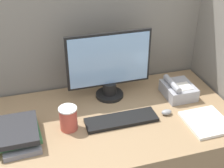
# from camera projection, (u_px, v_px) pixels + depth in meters

# --- Properties ---
(cubicle_panel_rear) EXTENTS (1.85, 0.04, 1.60)m
(cubicle_panel_rear) POSITION_uv_depth(u_px,v_px,m) (90.00, 74.00, 2.07)
(cubicle_panel_rear) COLOR gray
(cubicle_panel_rear) RESTS_ON ground_plane
(desk) EXTENTS (1.45, 0.78, 0.75)m
(desk) POSITION_uv_depth(u_px,v_px,m) (108.00, 167.00, 1.93)
(desk) COLOR #937551
(desk) RESTS_ON ground_plane
(monitor) EXTENTS (0.51, 0.17, 0.42)m
(monitor) POSITION_uv_depth(u_px,v_px,m) (109.00, 67.00, 1.84)
(monitor) COLOR black
(monitor) RESTS_ON desk
(keyboard) EXTENTS (0.40, 0.12, 0.02)m
(keyboard) POSITION_uv_depth(u_px,v_px,m) (121.00, 120.00, 1.71)
(keyboard) COLOR black
(keyboard) RESTS_ON desk
(mouse) EXTENTS (0.06, 0.04, 0.03)m
(mouse) POSITION_uv_depth(u_px,v_px,m) (167.00, 112.00, 1.76)
(mouse) COLOR gray
(mouse) RESTS_ON desk
(coffee_cup) EXTENTS (0.10, 0.10, 0.13)m
(coffee_cup) POSITION_uv_depth(u_px,v_px,m) (68.00, 118.00, 1.63)
(coffee_cup) COLOR #BF4C3F
(coffee_cup) RESTS_ON desk
(book_stack) EXTENTS (0.25, 0.30, 0.08)m
(book_stack) POSITION_uv_depth(u_px,v_px,m) (18.00, 133.00, 1.57)
(book_stack) COLOR slate
(book_stack) RESTS_ON desk
(desk_telephone) EXTENTS (0.17, 0.20, 0.11)m
(desk_telephone) POSITION_uv_depth(u_px,v_px,m) (178.00, 90.00, 1.92)
(desk_telephone) COLOR #99999E
(desk_telephone) RESTS_ON desk
(paper_pile) EXTENTS (0.23, 0.24, 0.02)m
(paper_pile) POSITION_uv_depth(u_px,v_px,m) (206.00, 122.00, 1.70)
(paper_pile) COLOR white
(paper_pile) RESTS_ON desk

